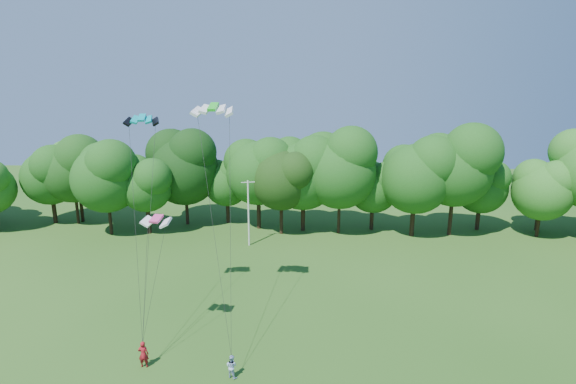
{
  "coord_description": "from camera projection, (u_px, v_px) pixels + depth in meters",
  "views": [
    {
      "loc": [
        3.39,
        -19.12,
        18.49
      ],
      "look_at": [
        2.09,
        13.0,
        10.65
      ],
      "focal_mm": 28.0,
      "sensor_mm": 36.0,
      "label": 1
    }
  ],
  "objects": [
    {
      "name": "kite_teal",
      "position": [
        142.0,
        118.0,
        33.57
      ],
      "size": [
        2.58,
        1.43,
        0.55
      ],
      "rotation": [
        0.0,
        0.0,
        0.15
      ],
      "color": "#05949C",
      "rests_on": "ground"
    },
    {
      "name": "tree_back_west",
      "position": [
        72.0,
        165.0,
        58.71
      ],
      "size": [
        8.84,
        8.84,
        12.85
      ],
      "color": "#372716",
      "rests_on": "ground"
    },
    {
      "name": "kite_green",
      "position": [
        213.0,
        107.0,
        33.1
      ],
      "size": [
        3.09,
        1.49,
        0.62
      ],
      "rotation": [
        0.0,
        0.0,
        -0.04
      ],
      "color": "green",
      "rests_on": "ground"
    },
    {
      "name": "utility_pole",
      "position": [
        249.0,
        212.0,
        51.51
      ],
      "size": [
        1.52,
        0.48,
        7.75
      ],
      "rotation": [
        0.0,
        0.0,
        0.26
      ],
      "color": "silver",
      "rests_on": "ground"
    },
    {
      "name": "tree_back_east",
      "position": [
        542.0,
        186.0,
        56.37
      ],
      "size": [
        6.46,
        6.46,
        9.4
      ],
      "color": "black",
      "rests_on": "ground"
    },
    {
      "name": "kite_pink",
      "position": [
        156.0,
        219.0,
        30.81
      ],
      "size": [
        2.16,
        1.3,
        0.41
      ],
      "rotation": [
        0.0,
        0.0,
        -0.16
      ],
      "color": "#D73B7E",
      "rests_on": "ground"
    },
    {
      "name": "kite_flyer_left",
      "position": [
        143.0,
        354.0,
        29.81
      ],
      "size": [
        0.71,
        0.49,
        1.88
      ],
      "primitive_type": "imported",
      "rotation": [
        0.0,
        0.0,
        3.2
      ],
      "color": "maroon",
      "rests_on": "ground"
    },
    {
      "name": "kite_flyer_right",
      "position": [
        232.0,
        366.0,
        28.79
      ],
      "size": [
        0.95,
        0.87,
        1.57
      ],
      "primitive_type": "imported",
      "rotation": [
        0.0,
        0.0,
        2.69
      ],
      "color": "#A0B5DE",
      "rests_on": "ground"
    },
    {
      "name": "tree_back_center",
      "position": [
        281.0,
        176.0,
        54.74
      ],
      "size": [
        8.2,
        8.2,
        11.93
      ],
      "color": "#301F12",
      "rests_on": "ground"
    }
  ]
}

